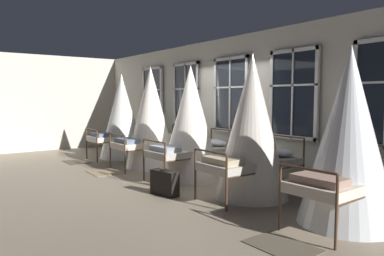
{
  "coord_description": "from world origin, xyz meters",
  "views": [
    {
      "loc": [
        6.18,
        -4.37,
        1.73
      ],
      "look_at": [
        -0.05,
        0.24,
        1.08
      ],
      "focal_mm": 34.29,
      "sensor_mm": 36.0,
      "label": 1
    }
  ],
  "objects_px": {
    "cot_first": "(122,117)",
    "cot_second": "(151,118)",
    "cot_third": "(191,124)",
    "suitcase_dark": "(165,183)",
    "cot_fourth": "(252,128)",
    "cot_fifth": "(349,139)"
  },
  "relations": [
    {
      "from": "cot_first",
      "to": "cot_fifth",
      "type": "distance_m",
      "value": 6.97
    },
    {
      "from": "cot_first",
      "to": "cot_second",
      "type": "xyz_separation_m",
      "value": [
        1.76,
        -0.06,
        0.05
      ]
    },
    {
      "from": "cot_second",
      "to": "cot_third",
      "type": "xyz_separation_m",
      "value": [
        1.67,
        -0.0,
        -0.05
      ]
    },
    {
      "from": "cot_third",
      "to": "cot_first",
      "type": "bearing_deg",
      "value": 87.73
    },
    {
      "from": "cot_third",
      "to": "suitcase_dark",
      "type": "bearing_deg",
      "value": -146.67
    },
    {
      "from": "cot_fourth",
      "to": "cot_fifth",
      "type": "distance_m",
      "value": 1.77
    },
    {
      "from": "cot_first",
      "to": "suitcase_dark",
      "type": "bearing_deg",
      "value": -105.52
    },
    {
      "from": "cot_fourth",
      "to": "cot_third",
      "type": "bearing_deg",
      "value": 90.76
    },
    {
      "from": "cot_first",
      "to": "cot_third",
      "type": "height_order",
      "value": "cot_first"
    },
    {
      "from": "cot_second",
      "to": "cot_third",
      "type": "relative_size",
      "value": 1.04
    },
    {
      "from": "cot_second",
      "to": "cot_fifth",
      "type": "relative_size",
      "value": 1.04
    },
    {
      "from": "cot_first",
      "to": "cot_third",
      "type": "bearing_deg",
      "value": -90.39
    },
    {
      "from": "cot_first",
      "to": "cot_fifth",
      "type": "xyz_separation_m",
      "value": [
        6.97,
        -0.02,
        0.01
      ]
    },
    {
      "from": "cot_fourth",
      "to": "suitcase_dark",
      "type": "height_order",
      "value": "cot_fourth"
    },
    {
      "from": "cot_first",
      "to": "cot_second",
      "type": "relative_size",
      "value": 0.96
    },
    {
      "from": "cot_fourth",
      "to": "suitcase_dark",
      "type": "xyz_separation_m",
      "value": [
        -0.98,
        -1.17,
        -0.98
      ]
    },
    {
      "from": "cot_fourth",
      "to": "cot_fifth",
      "type": "bearing_deg",
      "value": -88.19
    },
    {
      "from": "suitcase_dark",
      "to": "cot_first",
      "type": "bearing_deg",
      "value": 153.37
    },
    {
      "from": "cot_second",
      "to": "cot_third",
      "type": "height_order",
      "value": "cot_second"
    },
    {
      "from": "cot_third",
      "to": "cot_fifth",
      "type": "bearing_deg",
      "value": -90.54
    },
    {
      "from": "cot_first",
      "to": "cot_second",
      "type": "height_order",
      "value": "cot_second"
    },
    {
      "from": "cot_second",
      "to": "suitcase_dark",
      "type": "distance_m",
      "value": 2.91
    }
  ]
}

